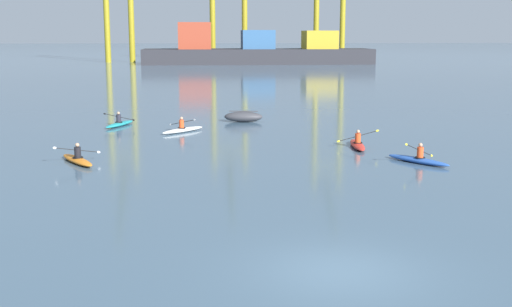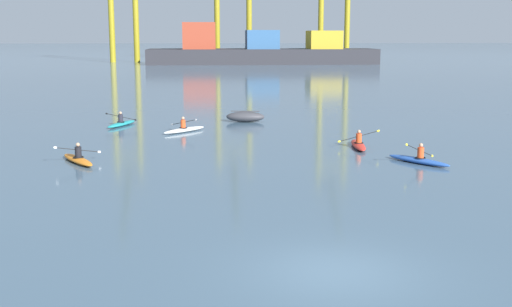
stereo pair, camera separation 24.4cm
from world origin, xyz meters
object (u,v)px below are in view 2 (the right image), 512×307
object	(u,v)px
kayak_blue	(419,160)
kayak_red	(358,144)
kayak_white	(184,129)
kayak_teal	(121,123)
capsized_dinghy	(245,117)
container_barge	(260,51)
kayak_orange	(78,159)

from	to	relation	value
kayak_blue	kayak_red	world-z (taller)	kayak_blue
kayak_white	kayak_red	bearing A→B (deg)	-33.38
kayak_teal	kayak_red	xyz separation A→B (m)	(13.52, -9.14, 0.00)
capsized_dinghy	kayak_teal	bearing A→B (deg)	-170.35
kayak_red	kayak_white	bearing A→B (deg)	146.62
container_barge	kayak_orange	size ratio (longest dim) A/B	13.92
kayak_blue	kayak_teal	xyz separation A→B (m)	(-15.35, 13.51, 0.00)
kayak_white	kayak_teal	distance (m)	5.13
capsized_dinghy	kayak_red	size ratio (longest dim) A/B	0.80
kayak_red	kayak_orange	world-z (taller)	kayak_red
capsized_dinghy	container_barge	bearing A→B (deg)	84.88
capsized_dinghy	kayak_blue	xyz separation A→B (m)	(7.20, -14.89, -0.18)
kayak_blue	kayak_orange	size ratio (longest dim) A/B	0.97
capsized_dinghy	kayak_orange	world-z (taller)	kayak_orange
kayak_blue	capsized_dinghy	bearing A→B (deg)	115.82
capsized_dinghy	kayak_blue	size ratio (longest dim) A/B	0.87
capsized_dinghy	kayak_white	size ratio (longest dim) A/B	0.95
kayak_orange	kayak_red	bearing A→B (deg)	12.41
kayak_red	kayak_orange	bearing A→B (deg)	-167.59
container_barge	capsized_dinghy	size ratio (longest dim) A/B	16.46
container_barge	kayak_blue	xyz separation A→B (m)	(-0.50, -100.98, -2.34)
kayak_white	kayak_teal	bearing A→B (deg)	144.42
kayak_teal	kayak_white	bearing A→B (deg)	-35.58
kayak_blue	kayak_orange	bearing A→B (deg)	175.30
kayak_white	kayak_red	distance (m)	11.20
container_barge	capsized_dinghy	xyz separation A→B (m)	(-7.71, -86.09, -2.17)
kayak_red	kayak_blue	bearing A→B (deg)	-67.28
capsized_dinghy	kayak_white	distance (m)	5.91
kayak_blue	kayak_teal	world-z (taller)	kayak_blue
container_barge	kayak_orange	bearing A→B (deg)	-99.27
container_barge	kayak_blue	size ratio (longest dim) A/B	14.40
capsized_dinghy	kayak_white	world-z (taller)	kayak_white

